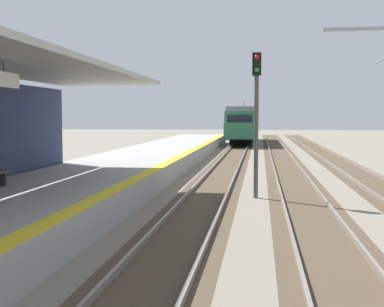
# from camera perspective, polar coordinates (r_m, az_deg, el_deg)

# --- Properties ---
(station_platform) EXTENTS (5.00, 80.00, 0.91)m
(station_platform) POSITION_cam_1_polar(r_m,az_deg,el_deg) (18.15, -12.84, -3.84)
(station_platform) COLOR #999993
(station_platform) RESTS_ON ground
(track_pair_nearest_platform) EXTENTS (2.34, 120.00, 0.16)m
(track_pair_nearest_platform) POSITION_cam_1_polar(r_m,az_deg,el_deg) (21.12, 2.35, -3.72)
(track_pair_nearest_platform) COLOR #4C3D2D
(track_pair_nearest_platform) RESTS_ON ground
(track_pair_middle) EXTENTS (2.34, 120.00, 0.16)m
(track_pair_middle) POSITION_cam_1_polar(r_m,az_deg,el_deg) (21.09, 11.61, -3.81)
(track_pair_middle) COLOR #4C3D2D
(track_pair_middle) RESTS_ON ground
(track_pair_far_side) EXTENTS (2.34, 120.00, 0.16)m
(track_pair_far_side) POSITION_cam_1_polar(r_m,az_deg,el_deg) (21.60, 20.67, -3.81)
(track_pair_far_side) COLOR #4C3D2D
(track_pair_far_side) RESTS_ON ground
(approaching_train) EXTENTS (2.93, 19.60, 4.76)m
(approaching_train) POSITION_cam_1_polar(r_m,az_deg,el_deg) (56.60, 5.69, 3.39)
(approaching_train) COLOR #286647
(approaching_train) RESTS_ON ground
(rail_signal_post) EXTENTS (0.32, 0.34, 5.20)m
(rail_signal_post) POSITION_cam_1_polar(r_m,az_deg,el_deg) (18.45, 7.20, 4.90)
(rail_signal_post) COLOR #4C4C4C
(rail_signal_post) RESTS_ON ground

